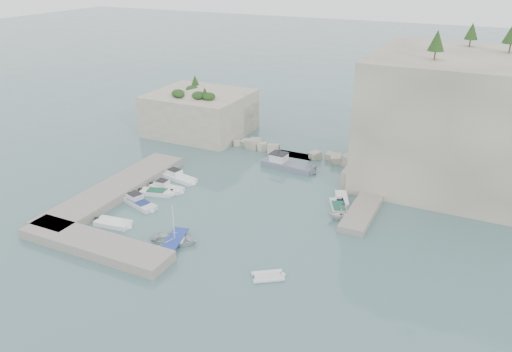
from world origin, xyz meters
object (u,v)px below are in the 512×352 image
at_px(motorboat_e, 113,225).
at_px(motorboat_d, 139,205).
at_px(motorboat_a, 179,179).
at_px(tender_east_a, 342,219).
at_px(inflatable_dinghy, 268,278).
at_px(motorboat_c, 157,194).
at_px(tender_east_c, 342,201).
at_px(tender_east_d, 356,184).
at_px(motorboat_b, 167,190).
at_px(rowboat, 175,242).
at_px(work_boat, 288,168).
at_px(tender_east_b, 338,210).

bearing_deg(motorboat_e, motorboat_d, 88.68).
xyz_separation_m(motorboat_a, motorboat_e, (0.43, -14.06, 0.00)).
bearing_deg(tender_east_a, inflatable_dinghy, 144.36).
distance_m(motorboat_c, inflatable_dinghy, 23.18).
height_order(tender_east_c, tender_east_d, tender_east_d).
bearing_deg(tender_east_a, tender_east_d, -18.01).
bearing_deg(motorboat_b, rowboat, -51.75).
relative_size(motorboat_b, tender_east_a, 1.53).
bearing_deg(motorboat_c, work_boat, 37.56).
bearing_deg(motorboat_e, tender_east_b, 26.73).
bearing_deg(motorboat_c, tender_east_c, 6.73).
distance_m(motorboat_e, tender_east_d, 32.08).
xyz_separation_m(motorboat_a, motorboat_c, (0.02, -5.21, 0.00)).
relative_size(motorboat_c, tender_east_b, 0.92).
relative_size(motorboat_d, motorboat_e, 1.33).
relative_size(motorboat_c, motorboat_e, 1.00).
bearing_deg(motorboat_c, motorboat_a, 75.73).
bearing_deg(rowboat, tender_east_d, -44.93).
bearing_deg(inflatable_dinghy, motorboat_c, 118.80).
bearing_deg(tender_east_b, tender_east_c, -17.76).
bearing_deg(tender_east_c, rowboat, 121.56).
xyz_separation_m(tender_east_b, work_boat, (-10.53, 9.32, 0.00)).
bearing_deg(motorboat_c, tender_east_a, -4.67).
height_order(inflatable_dinghy, tender_east_b, tender_east_b).
relative_size(motorboat_e, tender_east_c, 1.01).
bearing_deg(motorboat_e, tender_east_a, 21.74).
distance_m(motorboat_a, motorboat_c, 5.21).
distance_m(rowboat, tender_east_c, 22.03).
relative_size(motorboat_b, tender_east_c, 1.14).
bearing_deg(work_boat, motorboat_d, -117.79).
xyz_separation_m(motorboat_e, work_boat, (11.69, 24.36, 0.00)).
bearing_deg(tender_east_a, motorboat_b, 72.00).
relative_size(motorboat_a, tender_east_b, 1.23).
xyz_separation_m(motorboat_b, tender_east_d, (22.10, 12.72, 0.00)).
xyz_separation_m(motorboat_e, tender_east_c, (21.88, 17.50, 0.00)).
bearing_deg(work_boat, rowboat, -92.15).
bearing_deg(motorboat_c, inflatable_dinghy, -41.08).
xyz_separation_m(rowboat, tender_east_a, (14.70, 12.98, 0.00)).
bearing_deg(motorboat_b, motorboat_a, 97.34).
bearing_deg(inflatable_dinghy, tender_east_b, 48.81).
bearing_deg(motorboat_b, tender_east_d, 29.25).
bearing_deg(rowboat, tender_east_a, -63.11).
relative_size(motorboat_b, inflatable_dinghy, 1.55).
distance_m(tender_east_a, work_boat, 16.26).
relative_size(motorboat_e, inflatable_dinghy, 1.38).
relative_size(tender_east_a, work_boat, 0.39).
distance_m(rowboat, tender_east_a, 19.62).
bearing_deg(tender_east_d, motorboat_d, 108.44).
height_order(motorboat_a, tender_east_b, motorboat_a).
relative_size(motorboat_d, inflatable_dinghy, 1.84).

